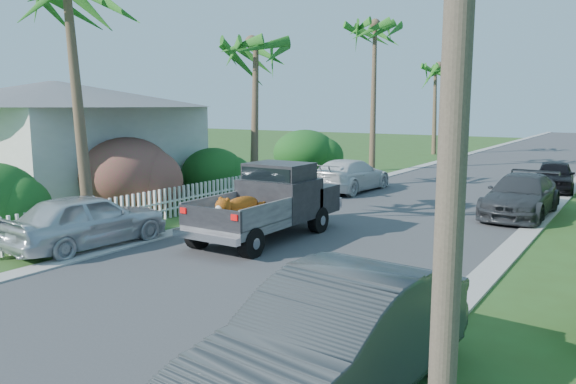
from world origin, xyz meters
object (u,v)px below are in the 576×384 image
Objects in this scene: parked_car_rf at (554,176)px; palm_l_b at (254,43)px; parked_car_rm at (521,196)px; parked_car_lf at (350,176)px; parked_car_ln at (88,221)px; pickup_truck at (274,201)px; parked_car_rn at (335,341)px; house_left at (57,144)px; palm_l_c at (375,25)px; palm_l_d at (436,66)px.

palm_l_b reaches higher than parked_car_rf.
parked_car_rm is 7.42m from parked_car_lf.
parked_car_rf is 0.91× the size of parked_car_ln.
pickup_truck reaches higher than parked_car_rf.
parked_car_rn is at bearing 117.67° from parked_car_lf.
parked_car_rm is at bearing 18.84° from house_left.
pickup_truck is at bearing -75.03° from palm_l_c.
palm_l_d reaches higher than parked_car_rm.
parked_car_rf is 0.52× the size of palm_l_b.
parked_car_lf is at bearing -72.30° from palm_l_c.
pickup_truck is 0.57× the size of house_left.
pickup_truck is 9.00m from parked_car_rn.
pickup_truck is at bearing -127.56° from parked_car_ln.
parked_car_rn is 0.53× the size of palm_l_c.
palm_l_d is (-10.10, 21.34, 5.76)m from parked_car_rm.
parked_car_ln reaches higher than parked_car_lf.
parked_car_ln is at bearing -79.60° from palm_l_b.
parked_car_lf reaches higher than parked_car_rf.
parked_car_rf is 20.75m from house_left.
parked_car_rn is 17.34m from parked_car_lf.
palm_l_d is (-0.50, 12.00, -1.47)m from palm_l_c.
parked_car_rn is 0.66× the size of palm_l_b.
palm_l_b is (-10.40, -0.66, 5.47)m from parked_car_rm.
palm_l_c reaches higher than parked_car_rn.
house_left reaches higher than parked_car_rn.
parked_car_rm is at bearing 167.57° from parked_car_lf.
pickup_truck is 14.38m from parked_car_rf.
parked_car_ln reaches higher than parked_car_rf.
palm_l_c is (-2.40, 7.52, 7.23)m from parked_car_lf.
palm_l_d is at bearing 118.11° from parked_car_rf.
parked_car_rm is at bearing -97.64° from parked_car_rf.
parked_car_ln is (-8.99, 3.30, -0.08)m from parked_car_rn.
palm_l_d is (-2.90, 19.52, 5.76)m from parked_car_lf.
parked_car_rm is 1.22× the size of parked_car_rf.
parked_car_ln is 32.35m from palm_l_d.
house_left is at bearing 40.20° from parked_car_lf.
parked_car_lf is at bearing -81.55° from palm_l_d.
parked_car_rn is at bearing -50.87° from pickup_truck.
palm_l_d is at bearing 99.71° from pickup_truck.
palm_l_c is at bearing -87.61° from palm_l_d.
parked_car_lf is (-7.20, 1.81, 0.00)m from parked_car_rm.
parked_car_rm is 1.11× the size of parked_car_ln.
palm_l_d is (-4.81, 28.13, 5.43)m from pickup_truck.
pickup_truck is 1.05× the size of parked_car_rn.
palm_l_d is at bearing 116.65° from parked_car_rm.
parked_car_ln is 11.35m from palm_l_b.
palm_l_b is 22.00m from palm_l_d.
parked_car_rm is 1.00× the size of parked_car_lf.
parked_car_rn is 1.26× the size of parked_car_rf.
house_left is (-6.50, -27.00, -4.32)m from palm_l_d.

